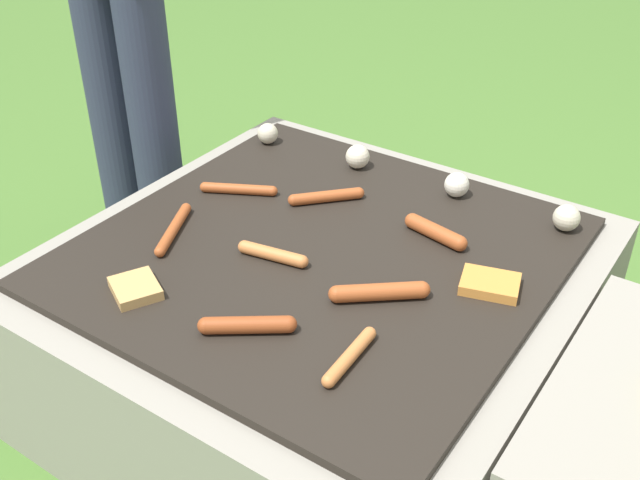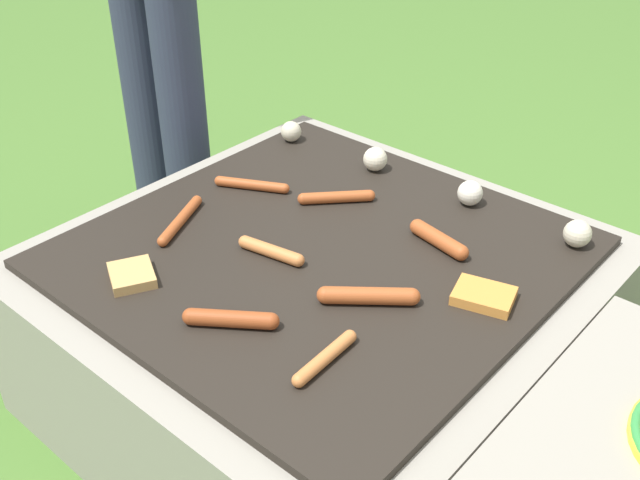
# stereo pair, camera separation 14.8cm
# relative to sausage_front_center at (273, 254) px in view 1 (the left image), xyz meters

# --- Properties ---
(ground_plane) EXTENTS (14.00, 14.00, 0.00)m
(ground_plane) POSITION_rel_sausage_front_center_xyz_m (0.05, 0.08, -0.41)
(ground_plane) COLOR #47702D
(grill) EXTENTS (1.00, 1.00, 0.40)m
(grill) POSITION_rel_sausage_front_center_xyz_m (0.05, 0.08, -0.21)
(grill) COLOR gray
(grill) RESTS_ON ground_plane
(sausage_front_right) EXTENTS (0.16, 0.09, 0.02)m
(sausage_front_right) POSITION_rel_sausage_front_center_xyz_m (-0.22, 0.17, -0.00)
(sausage_front_right) COLOR #A34C23
(sausage_front_right) RESTS_ON grill
(sausage_mid_left) EXTENTS (0.15, 0.13, 0.03)m
(sausage_mid_left) POSITION_rel_sausage_front_center_xyz_m (0.24, 0.01, 0.00)
(sausage_mid_left) COLOR #A34C23
(sausage_mid_left) RESTS_ON grill
(sausage_back_right) EXTENTS (0.13, 0.13, 0.03)m
(sausage_back_right) POSITION_rel_sausage_front_center_xyz_m (-0.04, 0.25, -0.00)
(sausage_back_right) COLOR #A34C23
(sausage_back_right) RESTS_ON grill
(sausage_back_left) EXTENTS (0.09, 0.18, 0.02)m
(sausage_back_left) POSITION_rel_sausage_front_center_xyz_m (-0.23, -0.04, -0.00)
(sausage_back_left) COLOR #A34C23
(sausage_back_left) RESTS_ON grill
(sausage_mid_right) EXTENTS (0.15, 0.06, 0.03)m
(sausage_mid_right) POSITION_rel_sausage_front_center_xyz_m (0.23, 0.25, 0.00)
(sausage_mid_right) COLOR #A34C23
(sausage_mid_right) RESTS_ON grill
(sausage_back_center) EXTENTS (0.03, 0.16, 0.02)m
(sausage_back_center) POSITION_rel_sausage_front_center_xyz_m (0.28, -0.16, -0.00)
(sausage_back_center) COLOR #C6753D
(sausage_back_center) RESTS_ON grill
(sausage_front_center) EXTENTS (0.15, 0.05, 0.03)m
(sausage_front_center) POSITION_rel_sausage_front_center_xyz_m (0.00, 0.00, 0.00)
(sausage_front_center) COLOR #C6753D
(sausage_front_center) RESTS_ON grill
(sausage_front_left) EXTENTS (0.14, 0.11, 0.03)m
(sausage_front_left) POSITION_rel_sausage_front_center_xyz_m (0.10, -0.20, 0.00)
(sausage_front_left) COLOR #93421E
(sausage_front_left) RESTS_ON grill
(bread_slice_center) EXTENTS (0.12, 0.11, 0.02)m
(bread_slice_center) POSITION_rel_sausage_front_center_xyz_m (-0.14, -0.23, -0.00)
(bread_slice_center) COLOR tan
(bread_slice_center) RESTS_ON grill
(bread_slice_right) EXTENTS (0.12, 0.11, 0.02)m
(bread_slice_right) POSITION_rel_sausage_front_center_xyz_m (0.39, 0.15, -0.00)
(bread_slice_right) COLOR #D18438
(bread_slice_right) RESTS_ON grill
(mushroom_row) EXTENTS (0.82, 0.07, 0.06)m
(mushroom_row) POSITION_rel_sausage_front_center_xyz_m (0.07, 0.43, 0.01)
(mushroom_row) COLOR beige
(mushroom_row) RESTS_ON grill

